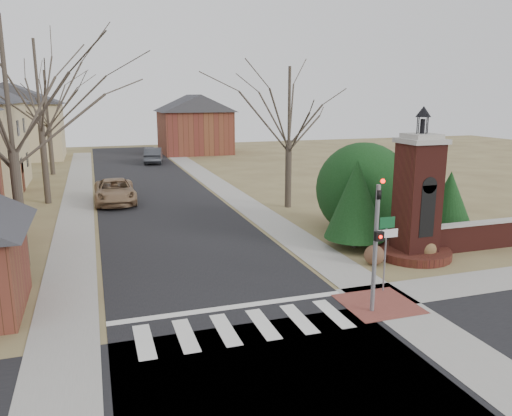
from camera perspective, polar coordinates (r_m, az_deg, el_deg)
name	(u,v)px	position (r m, az deg, el deg)	size (l,w,h in m)	color
ground	(252,339)	(14.94, -0.42, -14.74)	(120.00, 120.00, 0.00)	brown
main_street	(156,196)	(35.53, -11.34, 1.31)	(8.00, 70.00, 0.01)	black
cross_street	(292,397)	(12.50, 4.09, -20.73)	(120.00, 8.00, 0.01)	black
crosswalk_zone	(244,327)	(15.61, -1.34, -13.42)	(8.00, 2.20, 0.02)	silver
stop_bar	(231,307)	(16.92, -2.85, -11.28)	(8.00, 0.35, 0.02)	silver
sidewalk_right_main	(228,192)	(36.49, -3.21, 1.85)	(2.00, 60.00, 0.02)	gray
sidewalk_left	(77,201)	(35.31, -19.73, 0.75)	(2.00, 60.00, 0.02)	gray
curb_apron	(378,304)	(17.63, 13.82, -10.62)	(2.40, 2.40, 0.02)	brown
traffic_signal_pole	(376,235)	(16.19, 13.60, -3.05)	(0.28, 0.41, 4.50)	slate
sign_post	(386,239)	(18.18, 14.64, -3.46)	(0.90, 0.07, 2.75)	slate
brick_gate_monument	(417,209)	(22.42, 17.88, -0.06)	(3.20, 3.20, 6.47)	#4C1C16
brick_garden_wall	(497,233)	(25.63, 25.83, -2.63)	(7.50, 0.50, 1.30)	#4C1C16
house_distant_left	(13,120)	(61.19, -26.02, 9.00)	(10.80, 8.80, 8.53)	tan
house_distant_right	(194,123)	(61.88, -7.08, 9.64)	(8.80, 8.80, 7.30)	brown
evergreen_near	(356,199)	(23.07, 11.36, 1.00)	(2.80, 2.80, 4.10)	#473D33
evergreen_mid	(403,184)	(25.75, 16.50, 2.62)	(3.40, 3.40, 4.70)	#473D33
evergreen_far	(449,199)	(26.29, 21.22, 0.92)	(2.40, 2.40, 3.30)	#473D33
evergreen_mass	(363,185)	(26.07, 12.13, 2.53)	(4.80, 4.80, 4.80)	black
bare_tree_0	(5,74)	(21.83, -26.79, 13.53)	(8.05, 8.05, 11.15)	#473D33
bare_tree_1	(37,77)	(34.76, -23.79, 13.58)	(8.40, 8.40, 11.64)	#473D33
bare_tree_2	(46,94)	(47.74, -22.89, 11.93)	(7.35, 7.35, 10.19)	#473D33
bare_tree_3	(289,99)	(30.86, 3.84, 12.34)	(7.00, 7.00, 9.70)	#473D33
pickup_truck	(115,191)	(33.91, -15.84, 1.85)	(2.55, 5.53, 1.54)	#906F4E
distant_car	(153,155)	(53.33, -11.65, 5.93)	(1.71, 4.91, 1.62)	#383B40
dry_shrub_left	(374,255)	(21.35, 13.37, -5.26)	(0.84, 0.84, 0.84)	brown
dry_shrub_right	(425,248)	(22.71, 18.78, -4.38)	(0.94, 0.94, 0.94)	brown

